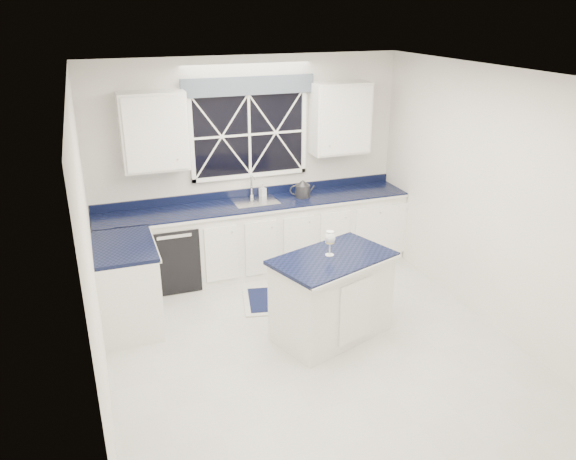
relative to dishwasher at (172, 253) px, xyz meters
name	(u,v)px	position (x,y,z in m)	size (l,w,h in m)	color
ground	(314,349)	(1.10, -1.95, -0.41)	(4.50, 4.50, 0.00)	#B7B7B2
back_wall	(249,165)	(1.10, 0.30, 0.94)	(4.00, 0.10, 2.70)	beige
base_cabinets	(236,247)	(0.77, -0.17, 0.04)	(3.99, 1.60, 0.90)	silver
countertop	(257,204)	(1.10, 0.00, 0.51)	(3.98, 0.64, 0.04)	black
dishwasher	(172,253)	(0.00, 0.00, 0.00)	(0.60, 0.58, 0.82)	black
window	(249,128)	(1.10, 0.25, 1.42)	(1.65, 0.09, 1.26)	black
upper_cabinets	(252,124)	(1.10, 0.13, 1.49)	(3.10, 0.34, 0.90)	silver
faucet	(252,186)	(1.10, 0.19, 0.69)	(0.05, 0.20, 0.30)	silver
island	(332,296)	(1.37, -1.75, 0.04)	(1.38, 1.08, 0.90)	silver
rug	(293,298)	(1.26, -0.90, -0.40)	(1.30, 0.94, 0.02)	#B8B7B2
kettle	(302,189)	(1.72, 0.01, 0.63)	(0.31, 0.24, 0.23)	#313133
wine_glass	(330,239)	(1.35, -1.70, 0.67)	(0.11, 0.11, 0.26)	silver
soap_bottle	(263,190)	(1.25, 0.22, 0.61)	(0.07, 0.08, 0.16)	silver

